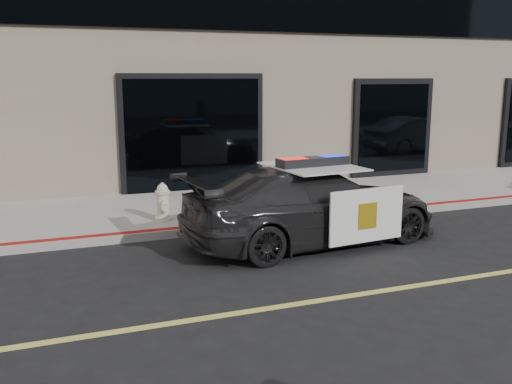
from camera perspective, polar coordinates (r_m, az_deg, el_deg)
name	(u,v)px	position (r m, az deg, el deg)	size (l,w,h in m)	color
ground	(399,289)	(8.03, 14.11, -9.35)	(120.00, 120.00, 0.00)	black
sidewalk_n	(259,203)	(12.48, 0.29, -1.14)	(60.00, 3.50, 0.15)	gray
police_car	(312,205)	(9.74, 5.63, -1.26)	(2.71, 4.88, 1.48)	black
fire_hydrant	(163,203)	(10.79, -9.29, -1.08)	(0.32, 0.45, 0.71)	beige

